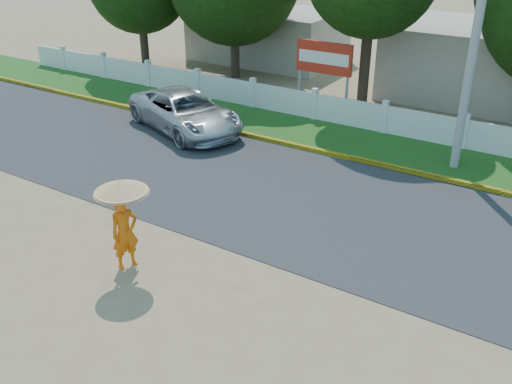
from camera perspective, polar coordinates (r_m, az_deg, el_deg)
ground at (r=13.80m, az=-4.49°, el=-7.98°), size 120.00×120.00×0.00m
road at (r=17.08m, az=4.50°, el=-0.72°), size 60.00×7.00×0.02m
grass_verge at (r=21.47m, az=11.19°, el=4.71°), size 60.00×3.50×0.03m
curb at (r=19.98m, az=9.35°, el=3.40°), size 40.00×0.18×0.16m
fence at (r=22.57m, az=12.71°, el=7.10°), size 40.00×0.10×1.10m
building_near at (r=27.99m, az=23.88°, el=11.48°), size 10.00×6.00×3.20m
building_far at (r=33.37m, az=1.18°, el=15.41°), size 8.00×5.00×2.80m
utility_pole at (r=19.12m, az=20.97°, el=13.52°), size 0.28×0.28×8.11m
vehicle at (r=22.42m, az=-7.08°, el=7.98°), size 5.99×4.29×1.52m
monk_with_parasol at (r=13.56m, az=-13.17°, el=-1.91°), size 1.27×1.27×2.31m
billboard at (r=24.28m, az=6.80°, el=12.83°), size 2.50×0.13×2.95m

